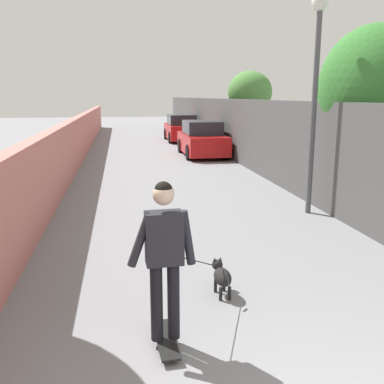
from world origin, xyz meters
The scene contains 11 objects.
ground_plane centered at (14.00, 0.00, 0.00)m, with size 80.00×80.00×0.00m, color gray.
wall_left centered at (12.00, 3.21, 0.89)m, with size 48.00×0.30×1.78m, color #CC726B.
fence_right centered at (12.00, -3.21, 1.24)m, with size 48.00×0.30×2.49m, color #4C4C4C.
tree_right_near centered at (7.50, -4.20, 2.78)m, with size 2.47×2.47×4.20m.
tree_right_far centered at (19.00, -4.77, 2.76)m, with size 2.14×2.14×3.80m.
lamp_post centered at (7.23, -2.66, 3.17)m, with size 0.36×0.36×4.69m.
skateboard centered at (2.38, 1.12, 0.07)m, with size 0.81×0.24×0.08m.
person_skateboarder centered at (2.38, 1.12, 1.09)m, with size 0.24×0.71×1.71m.
dog centered at (3.47, 0.25, 0.27)m, with size 1.39×1.00×1.06m.
car_near centered at (17.10, -2.06, 0.71)m, with size 3.98×1.80×1.54m.
car_far centered at (23.68, -2.06, 0.71)m, with size 3.89×1.80×1.54m.
Camera 1 is at (-1.78, 1.52, 2.62)m, focal length 40.48 mm.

